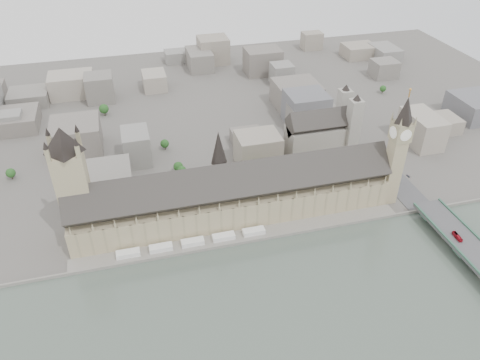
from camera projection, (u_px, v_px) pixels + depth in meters
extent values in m
plane|color=#595651|center=(240.00, 232.00, 383.58)|extent=(900.00, 900.00, 0.00)
cube|color=gray|center=(244.00, 242.00, 370.79)|extent=(600.00, 1.50, 3.00)
cube|color=gray|center=(242.00, 237.00, 377.04)|extent=(270.00, 15.00, 2.00)
cube|color=white|center=(128.00, 254.00, 356.75)|extent=(18.00, 7.00, 4.00)
cube|color=white|center=(161.00, 248.00, 362.02)|extent=(18.00, 7.00, 4.00)
cube|color=white|center=(193.00, 242.00, 367.30)|extent=(18.00, 7.00, 4.00)
cube|color=white|center=(224.00, 237.00, 372.57)|extent=(18.00, 7.00, 4.00)
cube|color=white|center=(254.00, 231.00, 377.85)|extent=(18.00, 7.00, 4.00)
cube|color=tan|center=(233.00, 205.00, 392.38)|extent=(265.00, 40.00, 25.00)
cube|color=#33302D|center=(233.00, 183.00, 379.55)|extent=(265.00, 40.73, 40.73)
cube|color=tan|center=(392.00, 171.00, 401.44)|extent=(12.00, 12.00, 62.00)
cube|color=#86785C|center=(401.00, 131.00, 379.28)|extent=(14.00, 14.00, 16.00)
cylinder|color=white|center=(409.00, 130.00, 380.80)|extent=(0.60, 10.00, 10.00)
cylinder|color=white|center=(393.00, 132.00, 377.76)|extent=(0.60, 10.00, 10.00)
cylinder|color=white|center=(397.00, 127.00, 385.00)|extent=(10.00, 0.60, 10.00)
cylinder|color=white|center=(406.00, 135.00, 373.55)|extent=(10.00, 0.60, 10.00)
cone|color=black|center=(406.00, 110.00, 368.48)|extent=(17.00, 17.00, 22.00)
cylinder|color=#F2A347|center=(410.00, 94.00, 360.52)|extent=(1.00, 1.00, 6.00)
sphere|color=#F2A347|center=(410.00, 89.00, 358.54)|extent=(2.00, 2.00, 2.00)
cone|color=#86785C|center=(407.00, 114.00, 379.00)|extent=(2.40, 2.40, 8.00)
cone|color=#86785C|center=(393.00, 115.00, 376.26)|extent=(2.40, 2.40, 8.00)
cone|color=#86785C|center=(416.00, 121.00, 368.66)|extent=(2.40, 2.40, 8.00)
cone|color=#86785C|center=(401.00, 123.00, 365.92)|extent=(2.40, 2.40, 8.00)
cube|color=tan|center=(76.00, 197.00, 355.78)|extent=(23.00, 23.00, 80.00)
cone|color=black|center=(62.00, 140.00, 327.37)|extent=(30.00, 30.00, 20.00)
cylinder|color=#86785C|center=(219.00, 173.00, 377.71)|extent=(12.00, 12.00, 20.00)
cone|color=black|center=(219.00, 147.00, 364.07)|extent=(13.00, 13.00, 28.00)
cube|color=#9E998E|center=(316.00, 141.00, 471.63)|extent=(60.00, 28.00, 34.00)
cube|color=#33302D|center=(318.00, 122.00, 459.12)|extent=(60.00, 28.28, 28.28)
cube|color=#9E998E|center=(342.00, 119.00, 479.40)|extent=(12.00, 12.00, 64.00)
cube|color=#9E998E|center=(352.00, 130.00, 460.31)|extent=(12.00, 12.00, 64.00)
imported|color=#B21422|center=(457.00, 236.00, 361.11)|extent=(3.45, 11.27, 3.09)
imported|color=gray|center=(408.00, 176.00, 431.07)|extent=(2.43, 4.75, 1.32)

